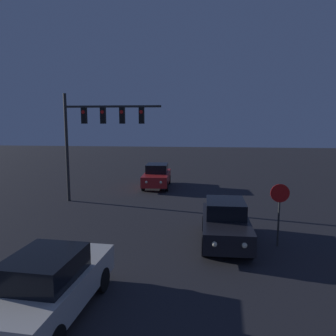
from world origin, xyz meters
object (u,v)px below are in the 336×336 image
Objects in this scene: car_near at (50,285)px; car_far at (157,176)px; traffic_signal_mast at (96,126)px; stop_sign at (279,203)px; car_mid at (225,222)px.

car_near is 1.01× the size of car_far.
traffic_signal_mast reaches higher than stop_sign.
car_mid is at bearing -40.22° from traffic_signal_mast.
stop_sign is at bearing 117.56° from car_far.
car_near is at bearing -77.71° from traffic_signal_mast.
traffic_signal_mast is at bearing 145.81° from stop_sign.
car_mid is at bearing 175.06° from stop_sign.
stop_sign is (6.49, 5.19, 0.85)m from car_near.
car_mid is 11.28m from car_far.
traffic_signal_mast reaches higher than car_mid.
traffic_signal_mast is at bearing -39.75° from car_mid.
car_far is (-4.12, 10.50, 0.00)m from car_mid.
car_near is 1.02× the size of car_mid.
stop_sign reaches higher than car_mid.
car_far is at bearing 92.40° from car_near.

